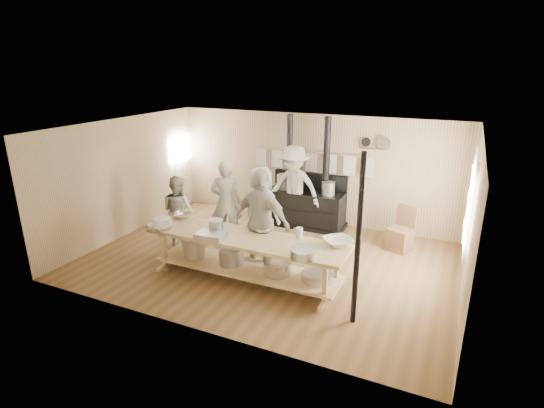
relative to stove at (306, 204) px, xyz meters
The scene contains 24 objects.
ground 2.18m from the stove, 89.82° to the right, with size 7.00×7.00×0.00m, color brown.
room_shell 2.39m from the stove, 89.82° to the right, with size 7.00×7.00×7.00m.
window_right 3.92m from the stove, 23.58° to the right, with size 0.09×1.50×1.65m.
left_opening 3.61m from the stove, behind, with size 0.00×0.90×0.90m.
stove is the anchor object (origin of this frame).
towel_rail 1.07m from the stove, 88.68° to the left, with size 3.00×0.04×0.47m.
back_wall_shelf 2.11m from the stove, 12.13° to the left, with size 0.63×0.14×0.32m.
prep_table 3.02m from the stove, 90.04° to the right, with size 3.60×0.90×0.85m.
support_post 4.11m from the stove, 59.33° to the right, with size 0.08×0.08×2.60m, color black.
cook_far_left 2.07m from the stove, 125.70° to the right, with size 0.66×0.43×1.81m, color #A3A190.
cook_left 2.99m from the stove, 133.39° to the right, with size 0.73×0.57×1.51m, color #A3A190.
cook_center 1.63m from the stove, 105.63° to the right, with size 0.84×0.55×1.73m, color #A3A190.
cook_right 2.63m from the stove, 87.34° to the right, with size 1.16×0.48×1.97m, color #A3A190.
cook_by_window 0.59m from the stove, 121.21° to the right, with size 1.27×0.73×1.96m, color #A3A190.
chair 2.35m from the stove, 12.49° to the right, with size 0.57×0.57×0.94m.
bowl_white_a 3.71m from the stove, 114.75° to the right, with size 0.43×0.43×0.11m, color white.
bowl_steel_a 3.12m from the stove, 119.87° to the right, with size 0.35×0.35×0.11m, color silver.
bowl_white_b 3.13m from the stove, 59.92° to the right, with size 0.47×0.47×0.11m, color white.
bowl_steel_b 2.72m from the stove, 86.24° to the right, with size 0.31×0.31×0.10m, color silver.
roasting_pan 3.41m from the stove, 98.42° to the right, with size 0.49×0.33×0.11m, color #B2B2B7.
mixing_bowl_large 3.58m from the stove, 70.30° to the right, with size 0.44×0.44×0.14m, color silver.
bucket_galv 3.15m from the stove, 100.29° to the right, with size 0.26×0.26×0.24m, color gray.
deep_bowl_enamel 3.67m from the stove, 115.06° to the right, with size 0.31×0.31×0.20m, color white.
pitcher 2.86m from the stove, 72.03° to the right, with size 0.12×0.12×0.19m, color white.
Camera 1 is at (3.24, -6.87, 3.71)m, focal length 28.00 mm.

